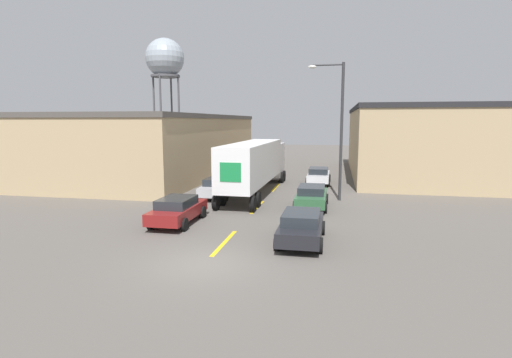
# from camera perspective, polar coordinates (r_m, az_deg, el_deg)

# --- Properties ---
(ground_plane) EXTENTS (160.00, 160.00, 0.00)m
(ground_plane) POSITION_cam_1_polar(r_m,az_deg,el_deg) (15.97, -7.32, -11.92)
(ground_plane) COLOR #56514C
(road_centerline) EXTENTS (0.20, 19.44, 0.01)m
(road_centerline) POSITION_cam_1_polar(r_m,az_deg,el_deg) (25.79, 0.20, -4.02)
(road_centerline) COLOR gold
(road_centerline) RESTS_ON ground_plane
(warehouse_left) EXTENTS (13.86, 28.63, 6.14)m
(warehouse_left) POSITION_cam_1_polar(r_m,az_deg,el_deg) (43.34, -13.60, 4.84)
(warehouse_left) COLOR tan
(warehouse_left) RESTS_ON ground_plane
(warehouse_right) EXTENTS (13.27, 23.16, 6.88)m
(warehouse_right) POSITION_cam_1_polar(r_m,az_deg,el_deg) (43.55, 22.29, 4.96)
(warehouse_right) COLOR tan
(warehouse_right) RESTS_ON ground_plane
(semi_truck) EXTENTS (2.82, 14.78, 3.95)m
(semi_truck) POSITION_cam_1_polar(r_m,az_deg,el_deg) (30.54, 0.06, 2.41)
(semi_truck) COLOR silver
(semi_truck) RESTS_ON ground_plane
(parked_car_right_near) EXTENTS (2.05, 4.57, 1.43)m
(parked_car_right_near) POSITION_cam_1_polar(r_m,az_deg,el_deg) (18.40, 6.50, -6.67)
(parked_car_right_near) COLOR black
(parked_car_right_near) RESTS_ON ground_plane
(parked_car_left_far) EXTENTS (2.05, 4.57, 1.43)m
(parked_car_left_far) POSITION_cam_1_polar(r_m,az_deg,el_deg) (29.11, -5.36, -1.12)
(parked_car_left_far) COLOR #B2B2B7
(parked_car_left_far) RESTS_ON ground_plane
(parked_car_right_mid) EXTENTS (2.05, 4.57, 1.43)m
(parked_car_right_mid) POSITION_cam_1_polar(r_m,az_deg,el_deg) (25.71, 7.94, -2.41)
(parked_car_right_mid) COLOR #2D5B38
(parked_car_right_mid) RESTS_ON ground_plane
(parked_car_right_far) EXTENTS (2.05, 4.57, 1.43)m
(parked_car_right_far) POSITION_cam_1_polar(r_m,az_deg,el_deg) (35.59, 8.93, 0.53)
(parked_car_right_far) COLOR silver
(parked_car_right_far) RESTS_ON ground_plane
(parked_car_left_near) EXTENTS (2.05, 4.57, 1.43)m
(parked_car_left_near) POSITION_cam_1_polar(r_m,az_deg,el_deg) (22.00, -11.13, -4.30)
(parked_car_left_near) COLOR maroon
(parked_car_left_near) RESTS_ON ground_plane
(water_tower) EXTENTS (5.61, 5.61, 17.43)m
(water_tower) POSITION_cam_1_polar(r_m,az_deg,el_deg) (62.17, -12.89, 16.28)
(water_tower) COLOR #47474C
(water_tower) RESTS_ON ground_plane
(street_lamp) EXTENTS (2.45, 0.32, 9.39)m
(street_lamp) POSITION_cam_1_polar(r_m,az_deg,el_deg) (28.06, 11.65, 7.81)
(street_lamp) COLOR #2D2D30
(street_lamp) RESTS_ON ground_plane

